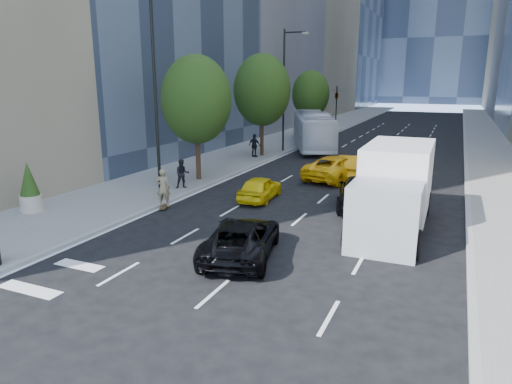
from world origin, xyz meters
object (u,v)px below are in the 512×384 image
at_px(black_sedan_lincoln, 242,238).
at_px(city_bus, 313,130).
at_px(skateboarder, 163,190).
at_px(planter_shrub, 29,188).
at_px(black_sedan_mercedes, 362,192).
at_px(box_truck, 394,188).

xyz_separation_m(black_sedan_lincoln, city_bus, (-5.30, 26.23, 0.98)).
bearing_deg(skateboarder, planter_shrub, 10.65).
bearing_deg(planter_shrub, black_sedan_mercedes, 27.68).
distance_m(skateboarder, black_sedan_mercedes, 9.67).
height_order(skateboarder, city_bus, city_bus).
distance_m(black_sedan_lincoln, black_sedan_mercedes, 8.48).
bearing_deg(box_truck, city_bus, 114.76).
xyz_separation_m(skateboarder, city_bus, (0.80, 22.23, 0.72)).
distance_m(black_sedan_lincoln, city_bus, 26.77).
bearing_deg(skateboarder, black_sedan_lincoln, 125.10).
distance_m(skateboarder, black_sedan_lincoln, 7.30).
xyz_separation_m(black_sedan_lincoln, box_truck, (4.50, 5.33, 1.10)).
bearing_deg(black_sedan_mercedes, skateboarder, 14.58).
bearing_deg(black_sedan_mercedes, planter_shrub, 17.48).
xyz_separation_m(black_sedan_mercedes, city_bus, (-7.98, 18.17, 0.86)).
height_order(black_sedan_mercedes, planter_shrub, planter_shrub).
bearing_deg(black_sedan_lincoln, box_truck, -143.54).
bearing_deg(skateboarder, black_sedan_mercedes, -176.87).
height_order(city_bus, box_truck, box_truck).
relative_size(box_truck, planter_shrub, 3.14).
bearing_deg(black_sedan_lincoln, black_sedan_mercedes, -121.76).
height_order(skateboarder, planter_shrub, planter_shrub).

